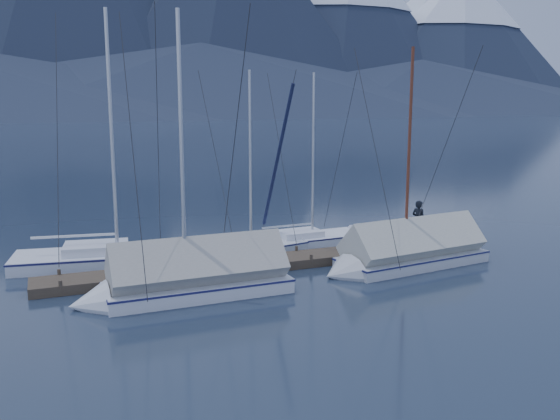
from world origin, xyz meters
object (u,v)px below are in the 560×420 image
(sailboat_open_right, at_px, (321,240))
(person, at_px, (419,220))
(sailboat_open_left, at_px, (133,258))
(sailboat_covered_near, at_px, (402,255))
(sailboat_open_mid, at_px, (260,249))
(sailboat_covered_far, at_px, (181,282))

(sailboat_open_right, distance_m, person, 4.39)
(sailboat_open_left, height_order, sailboat_covered_near, sailboat_open_left)
(sailboat_open_right, xyz_separation_m, person, (3.49, -2.43, 1.07))
(sailboat_open_mid, relative_size, sailboat_covered_near, 0.90)
(sailboat_open_left, bearing_deg, sailboat_open_mid, -3.44)
(sailboat_open_left, distance_m, person, 12.08)
(sailboat_open_left, height_order, person, sailboat_open_left)
(sailboat_covered_near, xyz_separation_m, sailboat_covered_far, (-8.65, -0.35, 0.03))
(sailboat_open_right, bearing_deg, sailboat_covered_far, -145.87)
(sailboat_open_left, relative_size, sailboat_open_right, 1.29)
(sailboat_open_left, relative_size, sailboat_covered_near, 1.16)
(sailboat_open_left, relative_size, sailboat_open_mid, 1.28)
(sailboat_covered_far, bearing_deg, sailboat_open_mid, 45.89)
(sailboat_open_left, distance_m, sailboat_covered_near, 10.52)
(sailboat_open_mid, xyz_separation_m, sailboat_open_right, (3.12, 0.58, -0.00))
(sailboat_open_mid, xyz_separation_m, sailboat_covered_near, (4.30, -4.14, 0.31))
(sailboat_open_right, xyz_separation_m, sailboat_covered_near, (1.18, -4.72, 0.31))
(sailboat_open_right, bearing_deg, sailboat_covered_near, -75.99)
(sailboat_open_right, height_order, person, sailboat_open_right)
(sailboat_open_mid, distance_m, sailboat_covered_near, 5.98)
(sailboat_open_left, bearing_deg, sailboat_open_right, 1.81)
(person, bearing_deg, sailboat_open_left, 57.96)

